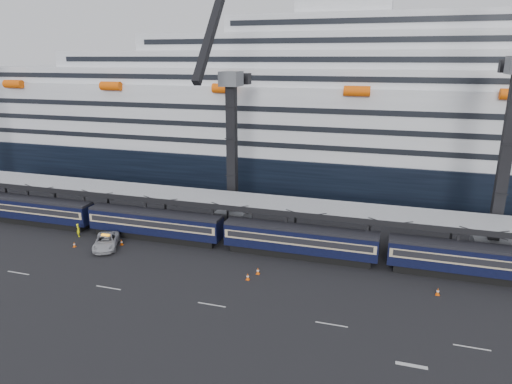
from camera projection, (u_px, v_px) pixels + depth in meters
ground at (357, 306)px, 45.47m from camera, size 260.00×260.00×0.00m
lane_markings at (450, 352)px, 38.39m from camera, size 111.00×4.27×0.02m
train at (327, 243)px, 55.32m from camera, size 133.05×3.00×4.05m
canopy at (370, 213)px, 56.81m from camera, size 130.00×6.25×5.53m
cruise_ship at (378, 122)px, 84.42m from camera, size 214.09×28.84×34.00m
crane_dark_near at (231, 145)px, 64.74m from camera, size 4.50×17.75×35.08m
crane_dark_mid at (507, 150)px, 53.58m from camera, size 4.50×18.24×39.64m
pickup_truck at (106, 241)px, 59.25m from camera, size 5.18×6.69×1.69m
worker at (78, 230)px, 62.91m from camera, size 0.81×0.79×1.88m
traffic_cone_a at (74, 244)px, 59.56m from camera, size 0.36×0.36×0.72m
traffic_cone_b at (122, 242)px, 60.21m from camera, size 0.38×0.38×0.76m
traffic_cone_c at (248, 277)px, 50.77m from camera, size 0.40×0.40×0.80m
traffic_cone_d at (258, 271)px, 52.12m from camera, size 0.41×0.41×0.82m
traffic_cone_e at (438, 291)px, 47.52m from camera, size 0.41×0.41×0.82m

